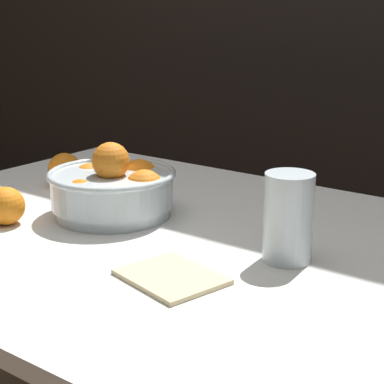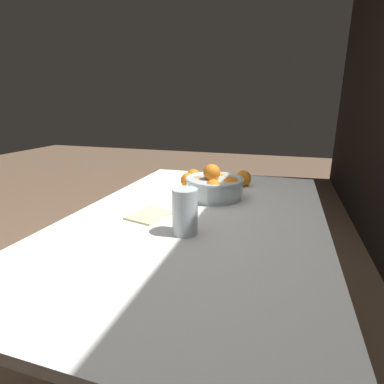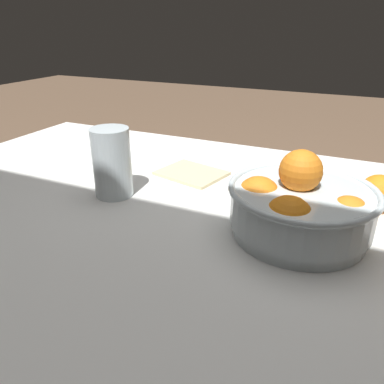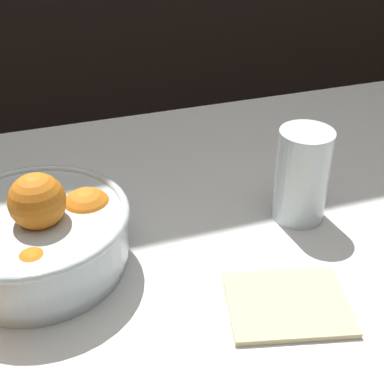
% 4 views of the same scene
% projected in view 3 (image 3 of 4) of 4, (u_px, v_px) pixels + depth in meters
% --- Properties ---
extents(dining_table, '(1.45, 0.93, 0.74)m').
position_uv_depth(dining_table, '(184.00, 236.00, 0.81)').
color(dining_table, white).
rests_on(dining_table, ground_plane).
extents(fruit_bowl, '(0.26, 0.26, 0.16)m').
position_uv_depth(fruit_bowl, '(299.00, 207.00, 0.66)').
color(fruit_bowl, silver).
rests_on(fruit_bowl, dining_table).
extents(juice_glass, '(0.08, 0.08, 0.15)m').
position_uv_depth(juice_glass, '(112.00, 165.00, 0.81)').
color(juice_glass, '#F4A314').
rests_on(juice_glass, dining_table).
extents(orange_loose_near_bowl, '(0.07, 0.07, 0.07)m').
position_uv_depth(orange_loose_near_bowl, '(378.00, 193.00, 0.76)').
color(orange_loose_near_bowl, orange).
rests_on(orange_loose_near_bowl, dining_table).
extents(napkin, '(0.18, 0.16, 0.01)m').
position_uv_depth(napkin, '(192.00, 173.00, 0.94)').
color(napkin, beige).
rests_on(napkin, dining_table).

